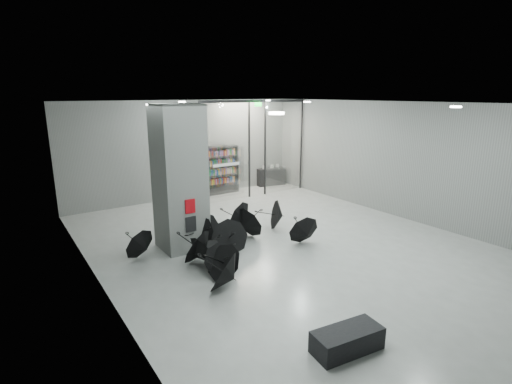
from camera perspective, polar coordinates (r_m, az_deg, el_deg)
room at (r=10.31m, az=6.13°, el=6.31°), size 14.00×14.02×4.01m
column at (r=10.84m, az=-11.16°, el=1.99°), size 1.20×1.20×4.00m
fire_cabinet at (r=10.45m, az=-9.64°, el=-2.08°), size 0.28×0.04×0.38m
info_panel at (r=10.60m, az=-9.52°, el=-4.68°), size 0.30×0.03×0.42m
exit_sign at (r=15.89m, az=0.31°, el=12.72°), size 0.30×0.06×0.15m
glass_partition at (r=16.18m, az=-0.13°, el=6.92°), size 5.06×0.08×4.00m
bench at (r=7.22m, az=13.22°, el=-20.39°), size 1.29×0.69×0.40m
bookshelf at (r=16.85m, az=-5.63°, el=3.19°), size 1.88×0.40×2.06m
shop_counter at (r=18.53m, az=2.13°, el=2.30°), size 1.43×0.75×0.82m
umbrella_cluster at (r=10.66m, az=-4.35°, el=-7.57°), size 5.53×4.08×1.29m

